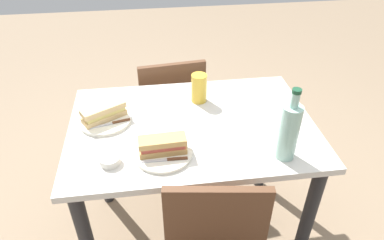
% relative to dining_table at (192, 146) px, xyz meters
% --- Properties ---
extents(ground_plane, '(8.00, 8.00, 0.00)m').
position_rel_dining_table_xyz_m(ground_plane, '(0.00, 0.00, -0.64)').
color(ground_plane, '#8C755B').
extents(dining_table, '(1.10, 0.74, 0.77)m').
position_rel_dining_table_xyz_m(dining_table, '(0.00, 0.00, 0.00)').
color(dining_table, beige).
rests_on(dining_table, ground).
extents(chair_near, '(0.44, 0.44, 0.84)m').
position_rel_dining_table_xyz_m(chair_near, '(0.06, -0.57, -0.16)').
color(chair_near, brown).
rests_on(chair_near, ground).
extents(plate_near, '(0.24, 0.24, 0.01)m').
position_rel_dining_table_xyz_m(plate_near, '(0.39, -0.07, 0.14)').
color(plate_near, silver).
rests_on(plate_near, dining_table).
extents(baguette_sandwich_near, '(0.21, 0.16, 0.07)m').
position_rel_dining_table_xyz_m(baguette_sandwich_near, '(0.39, -0.07, 0.18)').
color(baguette_sandwich_near, '#DBB77A').
rests_on(baguette_sandwich_near, plate_near).
extents(knife_near, '(0.18, 0.05, 0.01)m').
position_rel_dining_table_xyz_m(knife_near, '(0.35, -0.03, 0.15)').
color(knife_near, silver).
rests_on(knife_near, plate_near).
extents(plate_far, '(0.24, 0.24, 0.01)m').
position_rel_dining_table_xyz_m(plate_far, '(0.14, 0.19, 0.14)').
color(plate_far, silver).
rests_on(plate_far, dining_table).
extents(baguette_sandwich_far, '(0.19, 0.08, 0.07)m').
position_rel_dining_table_xyz_m(baguette_sandwich_far, '(0.14, 0.19, 0.18)').
color(baguette_sandwich_far, tan).
rests_on(baguette_sandwich_far, plate_far).
extents(knife_far, '(0.18, 0.02, 0.01)m').
position_rel_dining_table_xyz_m(knife_far, '(0.13, 0.24, 0.15)').
color(knife_far, silver).
rests_on(knife_far, plate_far).
extents(water_bottle, '(0.08, 0.08, 0.31)m').
position_rel_dining_table_xyz_m(water_bottle, '(-0.34, 0.26, 0.26)').
color(water_bottle, '#99C6B7').
rests_on(water_bottle, dining_table).
extents(beer_glass, '(0.08, 0.08, 0.14)m').
position_rel_dining_table_xyz_m(beer_glass, '(-0.06, -0.19, 0.20)').
color(beer_glass, gold).
rests_on(beer_glass, dining_table).
extents(olive_bowl, '(0.08, 0.08, 0.03)m').
position_rel_dining_table_xyz_m(olive_bowl, '(0.35, 0.21, 0.15)').
color(olive_bowl, silver).
rests_on(olive_bowl, dining_table).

